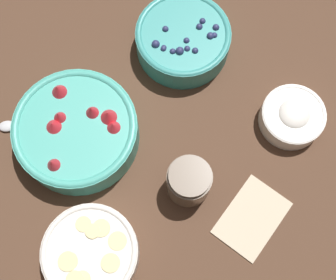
{
  "coord_description": "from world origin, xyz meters",
  "views": [
    {
      "loc": [
        0.12,
        0.26,
        0.83
      ],
      "look_at": [
        -0.02,
        0.04,
        0.04
      ],
      "focal_mm": 50.0,
      "sensor_mm": 36.0,
      "label": 1
    }
  ],
  "objects_px": {
    "bowl_blueberries": "(183,39)",
    "jar_chocolate": "(189,182)",
    "bowl_bananas": "(91,253)",
    "bowl_cream": "(292,116)",
    "bowl_strawberries": "(77,131)"
  },
  "relations": [
    {
      "from": "bowl_blueberries",
      "to": "jar_chocolate",
      "type": "height_order",
      "value": "jar_chocolate"
    },
    {
      "from": "bowl_bananas",
      "to": "bowl_cream",
      "type": "xyz_separation_m",
      "value": [
        -0.44,
        -0.01,
        -0.0
      ]
    },
    {
      "from": "bowl_blueberries",
      "to": "bowl_cream",
      "type": "distance_m",
      "value": 0.25
    },
    {
      "from": "bowl_bananas",
      "to": "bowl_blueberries",
      "type": "bearing_deg",
      "value": -144.38
    },
    {
      "from": "jar_chocolate",
      "to": "bowl_blueberries",
      "type": "bearing_deg",
      "value": -121.34
    },
    {
      "from": "bowl_strawberries",
      "to": "bowl_bananas",
      "type": "height_order",
      "value": "bowl_strawberries"
    },
    {
      "from": "jar_chocolate",
      "to": "bowl_cream",
      "type": "bearing_deg",
      "value": -179.65
    },
    {
      "from": "bowl_strawberries",
      "to": "jar_chocolate",
      "type": "height_order",
      "value": "same"
    },
    {
      "from": "bowl_strawberries",
      "to": "bowl_bananas",
      "type": "bearing_deg",
      "value": 66.3
    },
    {
      "from": "bowl_cream",
      "to": "jar_chocolate",
      "type": "xyz_separation_m",
      "value": [
        0.23,
        0.0,
        0.01
      ]
    },
    {
      "from": "bowl_bananas",
      "to": "jar_chocolate",
      "type": "relative_size",
      "value": 1.89
    },
    {
      "from": "bowl_strawberries",
      "to": "bowl_cream",
      "type": "distance_m",
      "value": 0.4
    },
    {
      "from": "bowl_strawberries",
      "to": "bowl_blueberries",
      "type": "xyz_separation_m",
      "value": [
        -0.26,
        -0.05,
        -0.0
      ]
    },
    {
      "from": "bowl_blueberries",
      "to": "jar_chocolate",
      "type": "bearing_deg",
      "value": 58.66
    },
    {
      "from": "bowl_strawberries",
      "to": "bowl_cream",
      "type": "xyz_separation_m",
      "value": [
        -0.35,
        0.19,
        -0.01
      ]
    }
  ]
}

